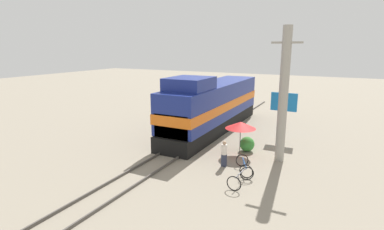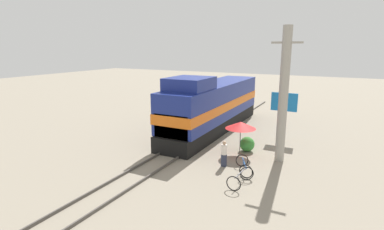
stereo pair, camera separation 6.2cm
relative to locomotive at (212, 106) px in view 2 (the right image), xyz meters
The scene contains 11 objects.
ground_plane 4.57m from the locomotive, 90.00° to the right, with size 120.00×120.00×0.00m, color gray.
rail_near 4.59m from the locomotive, 100.08° to the right, with size 0.08×38.98×0.15m, color #4C4742.
rail_far 4.59m from the locomotive, 79.92° to the right, with size 0.08×38.98×0.15m, color #4C4742.
locomotive is the anchor object (origin of this frame).
utility_pole 8.05m from the locomotive, 33.34° to the right, with size 1.80×0.56×8.22m.
vendor_umbrella 5.81m from the locomotive, 47.57° to the right, with size 2.00×2.00×2.20m.
billboard_sign 5.80m from the locomotive, ahead, with size 1.95×0.12×3.62m.
shrub_cluster 5.77m from the locomotive, 40.55° to the right, with size 1.01×1.01×1.01m, color #388C38.
person_bystander 7.91m from the locomotive, 61.06° to the right, with size 0.34×0.34×1.59m.
bicycle 9.01m from the locomotive, 54.40° to the right, with size 1.52×2.08×0.75m.
bicycle_spare 10.37m from the locomotive, 58.12° to the right, with size 0.87×1.82×0.78m.
Camera 2 is at (9.80, -18.57, 6.98)m, focal length 28.00 mm.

